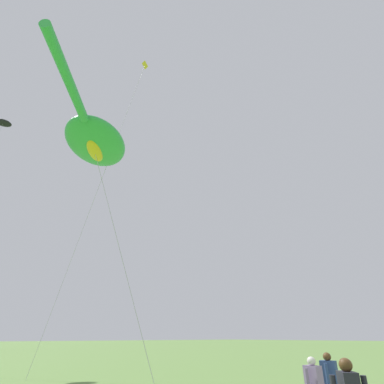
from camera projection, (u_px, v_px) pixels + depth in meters
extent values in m
ellipsoid|color=green|center=(96.00, 143.00, 18.32)|extent=(5.60, 5.95, 1.20)
cylinder|color=green|center=(68.00, 80.00, 13.53)|extent=(3.55, 4.58, 0.43)
ellipsoid|color=yellow|center=(95.00, 151.00, 18.09)|extent=(1.94, 2.23, 0.43)
cylinder|color=#B2B2B7|center=(120.00, 250.00, 15.63)|extent=(3.00, 2.69, 11.38)
sphere|color=#4C3319|center=(346.00, 365.00, 4.83)|extent=(0.20, 0.20, 0.20)
cube|color=slate|center=(314.00, 379.00, 6.80)|extent=(0.25, 0.37, 0.51)
sphere|color=beige|center=(311.00, 361.00, 6.94)|extent=(0.18, 0.18, 0.18)
cylinder|color=slate|center=(308.00, 381.00, 6.68)|extent=(0.08, 0.08, 0.49)
cylinder|color=slate|center=(320.00, 380.00, 6.89)|extent=(0.08, 0.08, 0.49)
cube|color=navy|center=(330.00, 373.00, 7.61)|extent=(0.30, 0.40, 0.52)
sphere|color=#4C3319|center=(327.00, 357.00, 7.76)|extent=(0.19, 0.19, 0.19)
cylinder|color=navy|center=(327.00, 375.00, 7.44)|extent=(0.08, 0.08, 0.50)
cylinder|color=navy|center=(332.00, 374.00, 7.76)|extent=(0.08, 0.08, 0.50)
cube|color=yellow|center=(145.00, 65.00, 26.04)|extent=(0.44, 0.59, 0.54)
cylinder|color=#B2B2B7|center=(103.00, 176.00, 20.12)|extent=(4.63, 0.06, 22.15)
ellipsoid|color=black|center=(3.00, 123.00, 26.81)|extent=(1.39, 1.01, 0.52)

